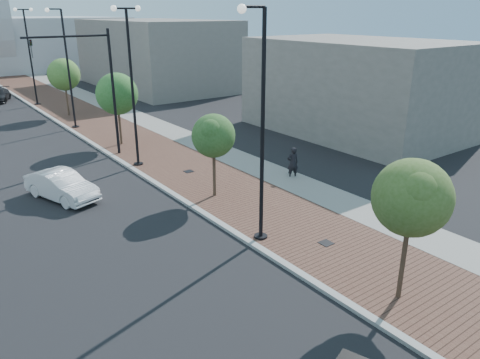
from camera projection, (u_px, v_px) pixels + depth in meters
sidewalk at (86, 111)px, 43.40m from camera, size 7.00×140.00×0.12m
concrete_strip at (113, 108)px, 44.90m from camera, size 2.40×140.00×0.13m
curb at (48, 116)px, 41.45m from camera, size 0.30×140.00×0.14m
white_sedan at (61, 186)px, 23.07m from camera, size 2.82×4.59×1.43m
pedestrian at (293, 163)px, 25.84m from camera, size 0.78×0.64×1.85m
streetlight_1 at (260, 140)px, 17.58m from camera, size 1.44×0.56×9.21m
streetlight_2 at (132, 87)px, 26.54m from camera, size 1.72×0.56×9.28m
streetlight_3 at (68, 74)px, 35.71m from camera, size 1.44×0.56×9.21m
streetlight_4 at (30, 56)px, 44.67m from camera, size 1.72×0.56×9.28m
traffic_mast at (98, 80)px, 28.25m from camera, size 5.09×0.20×8.00m
tree_0 at (412, 197)px, 13.95m from camera, size 2.47×2.43×4.87m
tree_1 at (214, 136)px, 22.40m from camera, size 2.23×2.15×4.34m
tree_2 at (117, 94)px, 31.32m from camera, size 2.86×2.86×5.09m
tree_3 at (64, 75)px, 40.37m from camera, size 2.79×2.79×5.12m
commercial_block_ne at (155, 54)px, 56.55m from camera, size 12.00×22.00×8.00m
commercial_block_e at (356, 87)px, 35.17m from camera, size 10.00×16.00×7.00m
utility_cover_1 at (326, 243)px, 18.59m from camera, size 0.50×0.50×0.02m
utility_cover_2 at (189, 171)px, 26.90m from camera, size 0.50×0.50×0.02m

